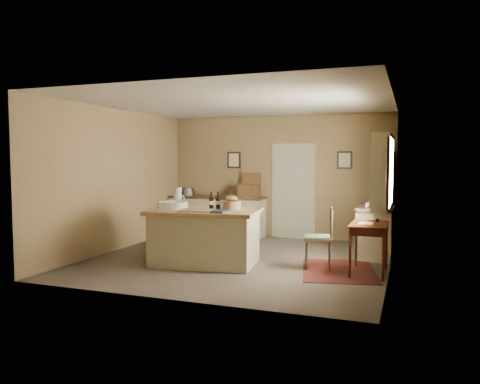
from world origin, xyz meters
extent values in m
plane|color=brown|center=(0.00, 0.00, 0.00)|extent=(5.00, 5.00, 0.00)
cube|color=olive|center=(0.00, 2.50, 1.35)|extent=(5.00, 0.10, 2.70)
cube|color=olive|center=(0.00, -2.50, 1.35)|extent=(5.00, 0.10, 2.70)
cube|color=olive|center=(-2.50, 0.00, 1.35)|extent=(0.10, 5.00, 2.70)
cube|color=olive|center=(2.50, 0.00, 1.35)|extent=(0.10, 5.00, 2.70)
plane|color=silver|center=(0.00, 0.00, 2.70)|extent=(5.00, 5.00, 0.00)
cube|color=#B4BA9D|center=(0.35, 2.47, 1.05)|extent=(0.97, 0.06, 2.11)
cube|color=black|center=(-1.05, 2.48, 1.72)|extent=(0.32, 0.02, 0.38)
cube|color=beige|center=(-1.05, 2.47, 1.72)|extent=(0.24, 0.01, 0.30)
cube|color=black|center=(1.45, 2.48, 1.72)|extent=(0.32, 0.02, 0.38)
cube|color=beige|center=(1.45, 2.47, 1.72)|extent=(0.24, 0.01, 0.30)
cube|color=#BEB497|center=(2.38, -0.20, 1.02)|extent=(0.25, 1.32, 0.06)
cube|color=#BEB497|center=(2.38, -0.20, 2.08)|extent=(0.25, 1.32, 0.06)
cube|color=white|center=(2.50, -0.20, 1.55)|extent=(0.01, 1.20, 1.00)
cube|color=#BEB497|center=(2.46, -1.02, 1.55)|extent=(0.04, 0.35, 1.00)
cube|color=#BEB497|center=(2.46, 0.62, 1.55)|extent=(0.04, 0.35, 1.00)
cube|color=#BEB497|center=(-0.40, -0.55, 0.42)|extent=(1.75, 1.22, 0.85)
cube|color=#9D754F|center=(-0.40, -0.55, 0.88)|extent=(1.89, 1.36, 0.06)
cylinder|color=white|center=(-0.96, -0.62, 0.96)|extent=(0.51, 0.51, 0.11)
cube|color=#9D754F|center=(-0.41, -0.86, 0.92)|extent=(0.55, 0.42, 0.03)
cube|color=black|center=(-0.10, -0.80, 0.92)|extent=(0.44, 0.36, 0.02)
cylinder|color=brown|center=(0.00, -0.38, 0.98)|extent=(0.31, 0.31, 0.14)
cylinder|color=black|center=(-0.32, -0.48, 1.05)|extent=(0.07, 0.07, 0.29)
cylinder|color=black|center=(-0.22, -0.42, 1.05)|extent=(0.07, 0.07, 0.29)
cube|color=#BEB497|center=(-1.35, 2.20, 0.42)|extent=(2.15, 0.59, 0.85)
cube|color=#332319|center=(-1.35, 2.20, 0.88)|extent=(2.19, 0.62, 0.05)
cube|color=#53321B|center=(-0.60, 2.20, 1.04)|extent=(0.43, 0.32, 0.28)
cylinder|color=#59544F|center=(-2.10, 2.20, 0.99)|extent=(0.36, 0.36, 0.18)
cube|color=#4A1616|center=(1.75, -0.26, 0.00)|extent=(1.41, 1.80, 0.01)
cube|color=#39130B|center=(2.20, -0.26, 0.75)|extent=(0.55, 0.90, 0.03)
cube|color=#39130B|center=(2.20, -0.26, 0.68)|extent=(0.49, 0.84, 0.10)
cube|color=silver|center=(2.15, -0.26, 0.77)|extent=(0.22, 0.30, 0.01)
cylinder|color=black|center=(2.30, -0.01, 0.79)|extent=(0.05, 0.05, 0.05)
cylinder|color=#39130B|center=(1.97, -0.67, 0.36)|extent=(0.04, 0.04, 0.72)
cylinder|color=#39130B|center=(2.43, -0.67, 0.36)|extent=(0.04, 0.04, 0.72)
cylinder|color=#39130B|center=(1.97, 0.14, 0.36)|extent=(0.04, 0.04, 0.72)
cylinder|color=#39130B|center=(2.43, 0.14, 0.36)|extent=(0.04, 0.04, 0.72)
cube|color=#BEB497|center=(2.20, 1.05, 0.42)|extent=(0.59, 1.06, 0.85)
cube|color=#332319|center=(2.20, 1.05, 0.88)|extent=(0.62, 1.10, 0.05)
cylinder|color=silver|center=(2.17, 0.89, 0.95)|extent=(0.26, 0.26, 0.09)
cube|color=#312215|center=(2.31, 1.60, 0.94)|extent=(0.32, 0.04, 1.89)
cube|color=#312215|center=(2.31, 2.40, 0.94)|extent=(0.32, 0.04, 1.89)
cube|color=#312215|center=(2.46, 2.00, 0.94)|extent=(0.02, 0.85, 1.89)
cube|color=#312215|center=(2.31, 2.00, 0.05)|extent=(0.32, 0.81, 0.03)
cube|color=#312215|center=(2.31, 2.00, 0.52)|extent=(0.32, 0.81, 0.03)
cube|color=#312215|center=(2.31, 2.00, 0.99)|extent=(0.32, 0.81, 0.03)
cube|color=#312215|center=(2.31, 2.00, 1.37)|extent=(0.32, 0.81, 0.03)
cube|color=#312215|center=(2.31, 2.00, 1.75)|extent=(0.32, 0.81, 0.03)
cylinder|color=white|center=(2.31, 2.00, 1.05)|extent=(0.12, 0.12, 0.11)
camera|label=1|loc=(2.78, -7.55, 1.74)|focal=35.00mm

